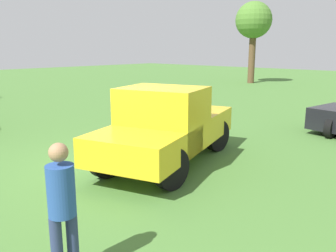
{
  "coord_description": "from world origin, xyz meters",
  "views": [
    {
      "loc": [
        5.06,
        6.2,
        2.7
      ],
      "look_at": [
        -0.9,
        0.67,
        0.9
      ],
      "focal_mm": 37.74,
      "sensor_mm": 36.0,
      "label": 1
    }
  ],
  "objects": [
    {
      "name": "ground_plane",
      "position": [
        0.0,
        0.0,
        0.0
      ],
      "size": [
        80.0,
        80.0,
        0.0
      ],
      "primitive_type": "plane",
      "color": "#477533"
    },
    {
      "name": "pickup_truck",
      "position": [
        -0.79,
        0.71,
        0.96
      ],
      "size": [
        4.91,
        3.12,
        1.84
      ],
      "rotation": [
        0.0,
        0.0,
        3.45
      ],
      "color": "black",
      "rests_on": "ground_plane"
    },
    {
      "name": "person_bystander",
      "position": [
        3.13,
        2.75,
        0.94
      ],
      "size": [
        0.35,
        0.35,
        1.68
      ],
      "rotation": [
        0.0,
        0.0,
        1.48
      ],
      "color": "navy",
      "rests_on": "ground_plane"
    },
    {
      "name": "tree_back_right",
      "position": [
        -19.79,
        -7.99,
        4.65
      ],
      "size": [
        2.75,
        2.75,
        6.15
      ],
      "color": "brown",
      "rests_on": "ground_plane"
    }
  ]
}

